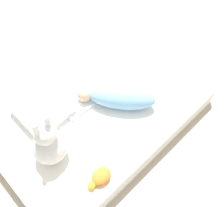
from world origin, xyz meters
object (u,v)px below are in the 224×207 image
object	(u,v)px
swaddled_baby	(119,97)
pillow	(42,109)
turtle_plush	(100,177)
bunny_plush	(49,144)

from	to	relation	value
swaddled_baby	pillow	distance (m)	0.52
turtle_plush	swaddled_baby	bearing A→B (deg)	-146.00
pillow	turtle_plush	xyz separation A→B (m)	(0.04, 0.62, -0.02)
bunny_plush	turtle_plush	world-z (taller)	bunny_plush
swaddled_baby	pillow	world-z (taller)	swaddled_baby
swaddled_baby	pillow	xyz separation A→B (m)	(0.42, -0.30, -0.03)
bunny_plush	turtle_plush	size ratio (longest dim) A/B	2.38
bunny_plush	turtle_plush	xyz separation A→B (m)	(-0.10, 0.32, -0.11)
swaddled_baby	bunny_plush	bearing A→B (deg)	51.74
pillow	bunny_plush	size ratio (longest dim) A/B	0.85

